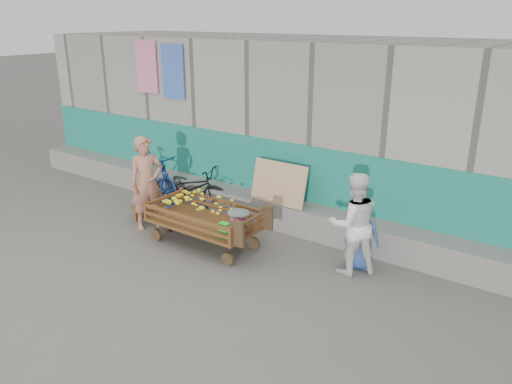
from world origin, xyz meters
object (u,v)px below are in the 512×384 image
Objects in this scene: bench at (156,214)px; bicycle_dark at (190,188)px; banana_cart at (202,211)px; bicycle_blue at (155,177)px; child at (361,235)px; woman at (353,224)px; vendor_man at (147,183)px.

bicycle_dark reaches higher than bench.
bicycle_dark reaches higher than banana_cart.
bench is 1.15m from bicycle_blue.
bicycle_dark is (-1.19, 1.02, -0.14)m from banana_cart.
banana_cart is at bearing 4.72° from child.
banana_cart reaches higher than bench.
banana_cart is 1.17× the size of bicycle_blue.
vendor_man is at bearing -34.83° from woman.
bicycle_dark is 0.95× the size of bicycle_blue.
woman is at bearing -79.57° from bicycle_blue.
banana_cart is 2.18m from bicycle_blue.
woman is 4.27m from bicycle_blue.
child is (3.50, 0.57, 0.32)m from bench.
woman is (3.45, 0.39, 0.54)m from bench.
vendor_man reaches higher than bicycle_dark.
woman reaches higher than bench.
bench is 0.68× the size of woman.
woman is (3.46, 0.53, -0.06)m from vendor_man.
banana_cart is at bearing -143.46° from bicycle_dark.
child is 3.52m from bicycle_dark.
woman reaches higher than banana_cart.
bicycle_dark is (-3.46, 0.50, -0.32)m from woman.
bicycle_dark is at bearing 24.74° from vendor_man.
vendor_man reaches higher than banana_cart.
child is 0.64× the size of bicycle_dark.
vendor_man is 1.56× the size of child.
child reaches higher than bench.
vendor_man reaches higher than woman.
banana_cart is 1.21m from vendor_man.
child is at bearing -77.01° from bicycle_blue.
woman is at bearing 62.89° from child.
woman is (2.27, 0.53, 0.17)m from banana_cart.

